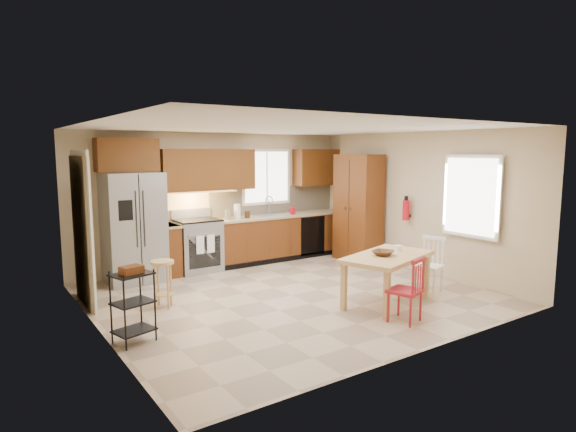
# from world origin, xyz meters

# --- Properties ---
(floor) EXTENTS (5.50, 5.50, 0.00)m
(floor) POSITION_xyz_m (0.00, 0.00, 0.00)
(floor) COLOR tan
(floor) RESTS_ON ground
(ceiling) EXTENTS (5.50, 5.00, 0.02)m
(ceiling) POSITION_xyz_m (0.00, 0.00, 2.50)
(ceiling) COLOR silver
(ceiling) RESTS_ON ground
(wall_back) EXTENTS (5.50, 0.02, 2.50)m
(wall_back) POSITION_xyz_m (0.00, 2.50, 1.25)
(wall_back) COLOR #CCB793
(wall_back) RESTS_ON ground
(wall_front) EXTENTS (5.50, 0.02, 2.50)m
(wall_front) POSITION_xyz_m (0.00, -2.50, 1.25)
(wall_front) COLOR #CCB793
(wall_front) RESTS_ON ground
(wall_left) EXTENTS (0.02, 5.00, 2.50)m
(wall_left) POSITION_xyz_m (-2.75, 0.00, 1.25)
(wall_left) COLOR #CCB793
(wall_left) RESTS_ON ground
(wall_right) EXTENTS (0.02, 5.00, 2.50)m
(wall_right) POSITION_xyz_m (2.75, 0.00, 1.25)
(wall_right) COLOR #CCB793
(wall_right) RESTS_ON ground
(refrigerator) EXTENTS (0.92, 0.75, 1.82)m
(refrigerator) POSITION_xyz_m (-1.70, 2.12, 0.91)
(refrigerator) COLOR gray
(refrigerator) RESTS_ON floor
(range_stove) EXTENTS (0.76, 0.63, 0.92)m
(range_stove) POSITION_xyz_m (-0.55, 2.19, 0.46)
(range_stove) COLOR gray
(range_stove) RESTS_ON floor
(base_cabinet_narrow) EXTENTS (0.30, 0.60, 0.90)m
(base_cabinet_narrow) POSITION_xyz_m (-1.10, 2.20, 0.45)
(base_cabinet_narrow) COLOR #5B2F10
(base_cabinet_narrow) RESTS_ON floor
(base_cabinet_run) EXTENTS (2.92, 0.60, 0.90)m
(base_cabinet_run) POSITION_xyz_m (1.29, 2.20, 0.45)
(base_cabinet_run) COLOR #5B2F10
(base_cabinet_run) RESTS_ON floor
(dishwasher) EXTENTS (0.60, 0.02, 0.78)m
(dishwasher) POSITION_xyz_m (1.85, 1.91, 0.45)
(dishwasher) COLOR black
(dishwasher) RESTS_ON floor
(backsplash) EXTENTS (2.92, 0.03, 0.55)m
(backsplash) POSITION_xyz_m (1.29, 2.48, 1.18)
(backsplash) COLOR beige
(backsplash) RESTS_ON wall_back
(upper_over_fridge) EXTENTS (1.00, 0.35, 0.55)m
(upper_over_fridge) POSITION_xyz_m (-1.70, 2.33, 2.10)
(upper_over_fridge) COLOR #5F330F
(upper_over_fridge) RESTS_ON wall_back
(upper_left_block) EXTENTS (1.80, 0.35, 0.75)m
(upper_left_block) POSITION_xyz_m (-0.25, 2.33, 1.83)
(upper_left_block) COLOR #5F330F
(upper_left_block) RESTS_ON wall_back
(upper_right_block) EXTENTS (1.00, 0.35, 0.75)m
(upper_right_block) POSITION_xyz_m (2.25, 2.33, 1.83)
(upper_right_block) COLOR #5F330F
(upper_right_block) RESTS_ON wall_back
(window_back) EXTENTS (1.12, 0.04, 1.12)m
(window_back) POSITION_xyz_m (1.10, 2.48, 1.65)
(window_back) COLOR white
(window_back) RESTS_ON wall_back
(sink) EXTENTS (0.62, 0.46, 0.16)m
(sink) POSITION_xyz_m (1.10, 2.20, 0.86)
(sink) COLOR gray
(sink) RESTS_ON base_cabinet_run
(undercab_glow) EXTENTS (1.60, 0.30, 0.01)m
(undercab_glow) POSITION_xyz_m (-0.55, 2.30, 1.43)
(undercab_glow) COLOR #FFBF66
(undercab_glow) RESTS_ON wall_back
(soap_bottle) EXTENTS (0.09, 0.09, 0.19)m
(soap_bottle) POSITION_xyz_m (1.48, 2.10, 1.00)
(soap_bottle) COLOR red
(soap_bottle) RESTS_ON base_cabinet_run
(paper_towel) EXTENTS (0.12, 0.12, 0.28)m
(paper_towel) POSITION_xyz_m (0.25, 2.15, 1.04)
(paper_towel) COLOR white
(paper_towel) RESTS_ON base_cabinet_run
(canister_steel) EXTENTS (0.11, 0.11, 0.18)m
(canister_steel) POSITION_xyz_m (0.05, 2.15, 0.99)
(canister_steel) COLOR gray
(canister_steel) RESTS_ON base_cabinet_run
(canister_wood) EXTENTS (0.10, 0.10, 0.14)m
(canister_wood) POSITION_xyz_m (0.45, 2.12, 0.97)
(canister_wood) COLOR #472613
(canister_wood) RESTS_ON base_cabinet_run
(pantry) EXTENTS (0.50, 0.95, 2.10)m
(pantry) POSITION_xyz_m (2.43, 1.20, 1.05)
(pantry) COLOR #5B2F10
(pantry) RESTS_ON floor
(fire_extinguisher) EXTENTS (0.12, 0.12, 0.36)m
(fire_extinguisher) POSITION_xyz_m (2.63, 0.15, 1.10)
(fire_extinguisher) COLOR red
(fire_extinguisher) RESTS_ON wall_right
(window_right) EXTENTS (0.04, 1.02, 1.32)m
(window_right) POSITION_xyz_m (2.68, -1.15, 1.45)
(window_right) COLOR white
(window_right) RESTS_ON wall_right
(doorway) EXTENTS (0.04, 0.95, 2.10)m
(doorway) POSITION_xyz_m (-2.67, 1.30, 1.05)
(doorway) COLOR #8C7A59
(doorway) RESTS_ON wall_left
(dining_table) EXTENTS (1.60, 1.19, 0.70)m
(dining_table) POSITION_xyz_m (0.90, -1.09, 0.35)
(dining_table) COLOR tan
(dining_table) RESTS_ON floor
(chair_red) EXTENTS (0.49, 0.49, 0.84)m
(chair_red) POSITION_xyz_m (0.55, -1.74, 0.42)
(chair_red) COLOR maroon
(chair_red) RESTS_ON floor
(chair_white) EXTENTS (0.49, 0.49, 0.84)m
(chair_white) POSITION_xyz_m (1.85, -1.04, 0.42)
(chair_white) COLOR white
(chair_white) RESTS_ON floor
(table_bowl) EXTENTS (0.36, 0.36, 0.07)m
(table_bowl) POSITION_xyz_m (0.81, -1.09, 0.71)
(table_bowl) COLOR #472613
(table_bowl) RESTS_ON dining_table
(table_jar) EXTENTS (0.12, 0.12, 0.11)m
(table_jar) POSITION_xyz_m (1.22, -1.00, 0.73)
(table_jar) COLOR white
(table_jar) RESTS_ON dining_table
(bar_stool) EXTENTS (0.43, 0.43, 0.66)m
(bar_stool) POSITION_xyz_m (-1.79, 0.54, 0.33)
(bar_stool) COLOR tan
(bar_stool) RESTS_ON floor
(utility_cart) EXTENTS (0.49, 0.43, 0.84)m
(utility_cart) POSITION_xyz_m (-2.50, -0.47, 0.42)
(utility_cart) COLOR black
(utility_cart) RESTS_ON floor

